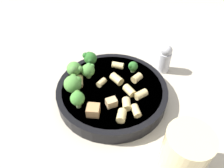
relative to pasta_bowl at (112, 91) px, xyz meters
The scene contains 22 objects.
ground_plane 0.02m from the pasta_bowl, ahead, with size 2.00×2.00×0.00m, color #BCB29E.
pasta_bowl is the anchor object (origin of this frame).
broccoli_floret_0 0.10m from the pasta_bowl, behind, with size 0.03×0.03×0.04m.
broccoli_floret_1 0.08m from the pasta_bowl, 109.65° to the left, with size 0.02×0.02×0.03m.
broccoli_floret_2 0.07m from the pasta_bowl, 149.85° to the right, with size 0.03×0.03×0.04m.
broccoli_floret_3 0.09m from the pasta_bowl, 78.72° to the right, with size 0.03×0.03×0.04m.
broccoli_floret_4 0.09m from the pasta_bowl, 108.16° to the right, with size 0.04×0.04×0.04m.
broccoli_floret_5 0.10m from the pasta_bowl, 137.59° to the right, with size 0.03×0.03×0.04m.
rigatoni_0 0.06m from the pasta_bowl, 82.84° to the left, with size 0.02×0.02×0.02m, color #E0C67F.
rigatoni_1 0.03m from the pasta_bowl, 136.99° to the right, with size 0.01×0.01×0.02m, color #E0C67F.
rigatoni_2 0.05m from the pasta_bowl, 35.92° to the left, with size 0.02×0.02×0.03m, color #E0C67F.
rigatoni_3 0.07m from the pasta_bowl, ahead, with size 0.02×0.02×0.03m, color #E0C67F.
rigatoni_4 0.08m from the pasta_bowl, 126.59° to the right, with size 0.01×0.01×0.03m, color #E0C67F.
rigatoni_5 0.03m from the pasta_bowl, 120.87° to the left, with size 0.02×0.02×0.03m, color #E0C67F.
rigatoni_6 0.09m from the pasta_bowl, ahead, with size 0.01×0.01×0.03m, color #E0C67F.
rigatoni_7 0.07m from the pasta_bowl, 36.46° to the left, with size 0.02×0.02×0.03m, color #E0C67F.
rigatoni_8 0.07m from the pasta_bowl, 140.33° to the left, with size 0.02×0.02×0.03m, color #E0C67F.
rigatoni_9 0.09m from the pasta_bowl, 15.59° to the right, with size 0.02×0.02×0.03m, color #E0C67F.
chicken_chunk_0 0.08m from the pasta_bowl, 54.34° to the right, with size 0.02×0.02×0.02m, color tan.
chicken_chunk_1 0.06m from the pasta_bowl, 28.89° to the right, with size 0.02×0.02×0.02m, color tan.
drinking_glass 0.20m from the pasta_bowl, ahead, with size 0.08×0.08×0.10m.
pepper_shaker 0.17m from the pasta_bowl, 98.17° to the left, with size 0.03×0.03×0.08m.
Camera 1 is at (0.30, -0.16, 0.38)m, focal length 35.00 mm.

